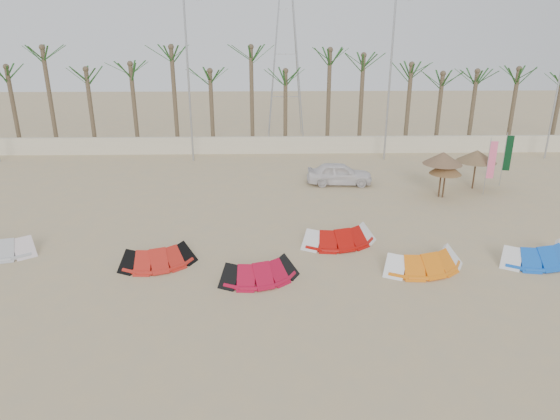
{
  "coord_description": "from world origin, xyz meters",
  "views": [
    {
      "loc": [
        -0.51,
        -15.55,
        9.35
      ],
      "look_at": [
        0.0,
        6.0,
        1.3
      ],
      "focal_mm": 32.0,
      "sensor_mm": 36.0,
      "label": 1
    }
  ],
  "objects_px": {
    "parasol_left": "(443,158)",
    "car": "(339,174)",
    "kite_red_mid": "(260,268)",
    "kite_blue": "(536,251)",
    "kite_orange": "(422,257)",
    "parasol_right": "(477,156)",
    "kite_red_right": "(339,233)",
    "parasol_mid": "(446,168)",
    "kite_red_left": "(159,254)"
  },
  "relations": [
    {
      "from": "kite_red_right",
      "to": "parasol_right",
      "type": "relative_size",
      "value": 1.55
    },
    {
      "from": "parasol_left",
      "to": "kite_orange",
      "type": "bearing_deg",
      "value": -112.02
    },
    {
      "from": "parasol_left",
      "to": "parasol_right",
      "type": "bearing_deg",
      "value": 30.29
    },
    {
      "from": "kite_red_mid",
      "to": "kite_orange",
      "type": "relative_size",
      "value": 0.9
    },
    {
      "from": "parasol_left",
      "to": "car",
      "type": "height_order",
      "value": "parasol_left"
    },
    {
      "from": "kite_orange",
      "to": "parasol_left",
      "type": "relative_size",
      "value": 1.43
    },
    {
      "from": "kite_red_left",
      "to": "kite_red_mid",
      "type": "height_order",
      "value": "same"
    },
    {
      "from": "parasol_left",
      "to": "car",
      "type": "bearing_deg",
      "value": 155.07
    },
    {
      "from": "car",
      "to": "kite_orange",
      "type": "bearing_deg",
      "value": -167.98
    },
    {
      "from": "kite_red_right",
      "to": "parasol_right",
      "type": "height_order",
      "value": "parasol_right"
    },
    {
      "from": "kite_red_right",
      "to": "kite_blue",
      "type": "bearing_deg",
      "value": -14.38
    },
    {
      "from": "kite_red_left",
      "to": "parasol_right",
      "type": "height_order",
      "value": "parasol_right"
    },
    {
      "from": "kite_red_mid",
      "to": "kite_orange",
      "type": "bearing_deg",
      "value": 6.59
    },
    {
      "from": "kite_red_left",
      "to": "kite_orange",
      "type": "distance_m",
      "value": 10.84
    },
    {
      "from": "parasol_left",
      "to": "kite_red_mid",
      "type": "bearing_deg",
      "value": -136.86
    },
    {
      "from": "kite_red_mid",
      "to": "parasol_right",
      "type": "bearing_deg",
      "value": 40.91
    },
    {
      "from": "kite_orange",
      "to": "car",
      "type": "bearing_deg",
      "value": 99.45
    },
    {
      "from": "kite_blue",
      "to": "parasol_right",
      "type": "distance_m",
      "value": 9.98
    },
    {
      "from": "kite_red_mid",
      "to": "car",
      "type": "bearing_deg",
      "value": 68.5
    },
    {
      "from": "kite_red_mid",
      "to": "parasol_left",
      "type": "bearing_deg",
      "value": 43.14
    },
    {
      "from": "kite_red_right",
      "to": "parasol_left",
      "type": "distance_m",
      "value": 9.3
    },
    {
      "from": "kite_blue",
      "to": "car",
      "type": "height_order",
      "value": "car"
    },
    {
      "from": "kite_orange",
      "to": "parasol_right",
      "type": "bearing_deg",
      "value": 59.29
    },
    {
      "from": "kite_red_right",
      "to": "kite_blue",
      "type": "relative_size",
      "value": 1.03
    },
    {
      "from": "car",
      "to": "kite_red_mid",
      "type": "bearing_deg",
      "value": 161.08
    },
    {
      "from": "kite_red_mid",
      "to": "kite_red_right",
      "type": "height_order",
      "value": "same"
    },
    {
      "from": "kite_red_mid",
      "to": "parasol_left",
      "type": "relative_size",
      "value": 1.29
    },
    {
      "from": "kite_red_right",
      "to": "parasol_mid",
      "type": "height_order",
      "value": "parasol_mid"
    },
    {
      "from": "kite_blue",
      "to": "parasol_mid",
      "type": "bearing_deg",
      "value": 98.18
    },
    {
      "from": "kite_red_mid",
      "to": "parasol_right",
      "type": "height_order",
      "value": "parasol_right"
    },
    {
      "from": "parasol_mid",
      "to": "parasol_left",
      "type": "bearing_deg",
      "value": 152.43
    },
    {
      "from": "parasol_right",
      "to": "car",
      "type": "height_order",
      "value": "parasol_right"
    },
    {
      "from": "parasol_left",
      "to": "parasol_right",
      "type": "xyz_separation_m",
      "value": [
        2.55,
        1.49,
        -0.27
      ]
    },
    {
      "from": "parasol_left",
      "to": "parasol_mid",
      "type": "xyz_separation_m",
      "value": [
        0.2,
        -0.1,
        -0.54
      ]
    },
    {
      "from": "parasol_left",
      "to": "kite_blue",
      "type": "bearing_deg",
      "value": -80.59
    },
    {
      "from": "kite_red_left",
      "to": "parasol_right",
      "type": "distance_m",
      "value": 19.58
    },
    {
      "from": "car",
      "to": "parasol_right",
      "type": "bearing_deg",
      "value": -94.83
    },
    {
      "from": "kite_red_mid",
      "to": "kite_blue",
      "type": "distance_m",
      "value": 11.63
    },
    {
      "from": "kite_red_left",
      "to": "car",
      "type": "relative_size",
      "value": 0.84
    },
    {
      "from": "car",
      "to": "kite_blue",
      "type": "bearing_deg",
      "value": -145.25
    },
    {
      "from": "kite_red_right",
      "to": "kite_blue",
      "type": "height_order",
      "value": "same"
    },
    {
      "from": "kite_red_right",
      "to": "parasol_left",
      "type": "xyz_separation_m",
      "value": [
        6.65,
        6.24,
        1.86
      ]
    },
    {
      "from": "parasol_left",
      "to": "parasol_right",
      "type": "height_order",
      "value": "parasol_left"
    },
    {
      "from": "parasol_mid",
      "to": "kite_red_mid",
      "type": "bearing_deg",
      "value": -137.71
    },
    {
      "from": "parasol_right",
      "to": "car",
      "type": "xyz_separation_m",
      "value": [
        -7.98,
        1.04,
        -1.34
      ]
    },
    {
      "from": "kite_red_right",
      "to": "parasol_left",
      "type": "bearing_deg",
      "value": 43.19
    },
    {
      "from": "parasol_right",
      "to": "car",
      "type": "bearing_deg",
      "value": 172.6
    },
    {
      "from": "kite_red_left",
      "to": "kite_red_mid",
      "type": "distance_m",
      "value": 4.39
    },
    {
      "from": "kite_red_left",
      "to": "kite_orange",
      "type": "relative_size",
      "value": 0.89
    },
    {
      "from": "kite_red_mid",
      "to": "kite_red_right",
      "type": "relative_size",
      "value": 0.92
    }
  ]
}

